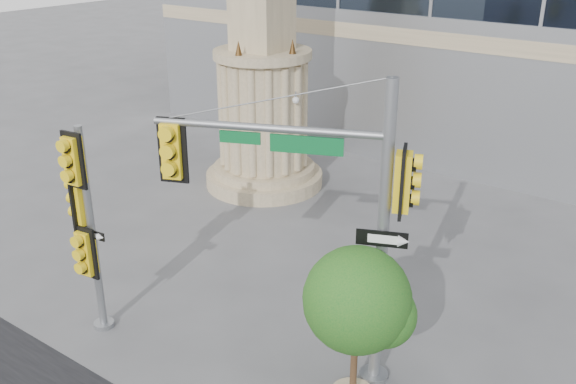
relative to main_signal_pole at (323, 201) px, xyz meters
The scene contains 5 objects.
ground 4.61m from the main_signal_pole, 149.63° to the right, with size 120.00×120.00×0.00m, color #545456.
monument 11.20m from the main_signal_pole, 134.19° to the left, with size 4.40×4.40×16.60m.
main_signal_pole is the anchor object (origin of this frame).
secondary_signal_pole 5.71m from the main_signal_pole, 160.70° to the right, with size 0.93×0.68×5.19m.
street_tree 2.17m from the main_signal_pole, 14.78° to the right, with size 2.22×2.17×3.46m.
Camera 1 is at (8.02, -8.84, 9.28)m, focal length 40.00 mm.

